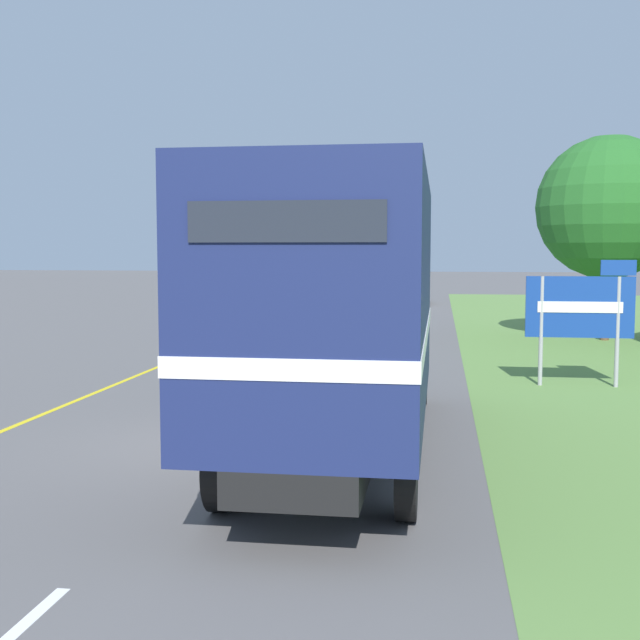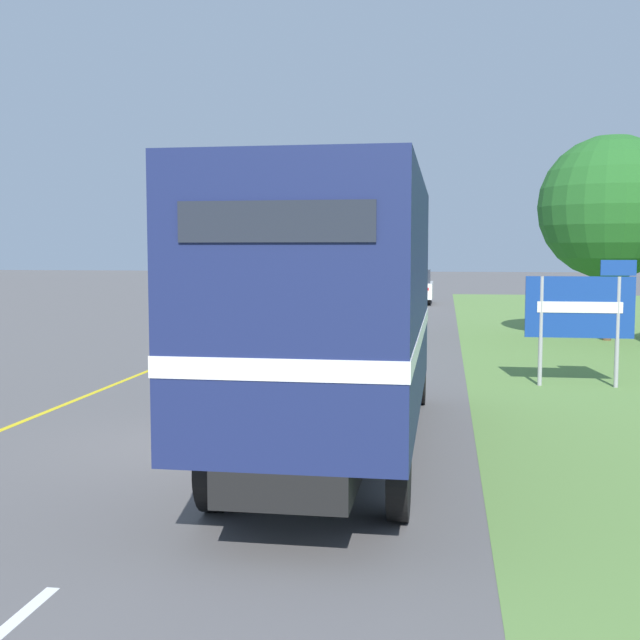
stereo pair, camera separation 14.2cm
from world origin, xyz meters
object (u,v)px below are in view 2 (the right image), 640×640
at_px(horse_trailer_truck, 338,307).
at_px(lead_car_white, 298,307).
at_px(highway_sign, 582,309).
at_px(lead_car_white_ahead, 416,286).
at_px(roadside_tree_mid, 611,207).

height_order(horse_trailer_truck, lead_car_white, horse_trailer_truck).
bearing_deg(highway_sign, lead_car_white, 130.49).
bearing_deg(lead_car_white_ahead, lead_car_white, -100.84).
xyz_separation_m(lead_car_white_ahead, highway_sign, (4.38, -26.06, 0.70)).
relative_size(horse_trailer_truck, lead_car_white, 2.22).
distance_m(lead_car_white, highway_sign, 11.81).
bearing_deg(roadside_tree_mid, highway_sign, -103.97).
bearing_deg(lead_car_white_ahead, roadside_tree_mid, -68.47).
bearing_deg(horse_trailer_truck, lead_car_white_ahead, 90.22).
bearing_deg(roadside_tree_mid, lead_car_white_ahead, 111.53).
bearing_deg(roadside_tree_mid, horse_trailer_truck, -112.78).
relative_size(lead_car_white, lead_car_white_ahead, 1.01).
bearing_deg(roadside_tree_mid, lead_car_white, -178.83).
relative_size(highway_sign, roadside_tree_mid, 0.41).
xyz_separation_m(lead_car_white_ahead, roadside_tree_mid, (6.66, -16.89, 3.26)).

